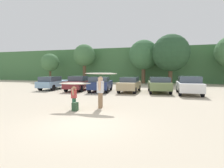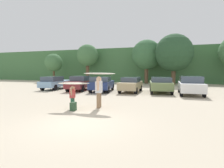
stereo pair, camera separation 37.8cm
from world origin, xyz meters
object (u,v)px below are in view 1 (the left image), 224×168
(parked_car_maroon, at_px, (79,83))
(person_child, at_px, (74,96))
(person_adult, at_px, (100,90))
(backpack_dropped, at_px, (75,107))
(parked_car_white, at_px, (189,85))
(parked_car_sky_blue, at_px, (53,83))
(parked_car_tan, at_px, (130,84))
(surfboard_cream, at_px, (75,83))
(surfboard_white, at_px, (101,74))
(parked_car_navy, at_px, (100,84))
(parked_car_olive_green, at_px, (159,84))

(parked_car_maroon, relative_size, person_child, 3.91)
(person_adult, bearing_deg, backpack_dropped, 40.69)
(person_child, relative_size, backpack_dropped, 2.83)
(parked_car_white, xyz_separation_m, person_adult, (-5.50, -7.86, 0.16))
(parked_car_sky_blue, xyz_separation_m, backpack_dropped, (7.72, -9.21, -0.54))
(parked_car_tan, distance_m, surfboard_cream, 8.87)
(parked_car_tan, distance_m, surfboard_white, 8.22)
(parked_car_navy, height_order, surfboard_cream, parked_car_navy)
(parked_car_navy, distance_m, parked_car_white, 8.34)
(parked_car_olive_green, distance_m, parked_car_white, 2.67)
(parked_car_white, distance_m, person_adult, 9.60)
(parked_car_navy, relative_size, parked_car_tan, 1.05)
(parked_car_white, relative_size, person_adult, 2.55)
(parked_car_olive_green, distance_m, surfboard_cream, 9.98)
(parked_car_maroon, relative_size, surfboard_cream, 2.67)
(person_adult, distance_m, backpack_dropped, 1.74)
(parked_car_navy, relative_size, surfboard_white, 2.18)
(parked_car_sky_blue, height_order, parked_car_olive_green, parked_car_olive_green)
(parked_car_maroon, bearing_deg, person_adult, -153.36)
(surfboard_white, xyz_separation_m, backpack_dropped, (-1.02, -1.15, -1.75))
(parked_car_sky_blue, height_order, parked_car_navy, parked_car_navy)
(parked_car_tan, height_order, surfboard_cream, surfboard_cream)
(parked_car_navy, relative_size, person_child, 3.35)
(parked_car_olive_green, xyz_separation_m, backpack_dropped, (-3.88, -9.58, -0.59))
(parked_car_sky_blue, bearing_deg, parked_car_navy, -98.96)
(person_adult, bearing_deg, parked_car_sky_blue, -51.82)
(parked_car_sky_blue, relative_size, parked_car_maroon, 0.96)
(parked_car_tan, xyz_separation_m, surfboard_white, (-0.01, -8.13, 1.20))
(person_adult, relative_size, person_child, 1.42)
(parked_car_olive_green, bearing_deg, backpack_dropped, 149.71)
(person_adult, xyz_separation_m, surfboard_white, (0.03, -0.04, 0.95))
(person_adult, bearing_deg, parked_car_olive_green, -118.12)
(parked_car_olive_green, height_order, parked_car_white, parked_car_white)
(parked_car_tan, xyz_separation_m, person_adult, (-0.04, -8.10, 0.24))
(parked_car_white, relative_size, backpack_dropped, 10.25)
(parked_car_tan, height_order, parked_car_white, parked_car_white)
(parked_car_maroon, xyz_separation_m, parked_car_white, (11.01, -0.13, 0.06))
(parked_car_navy, height_order, parked_car_white, parked_car_white)
(person_adult, bearing_deg, parked_car_white, -134.12)
(backpack_dropped, bearing_deg, person_child, 123.95)
(parked_car_maroon, bearing_deg, parked_car_tan, -96.97)
(person_adult, height_order, person_child, person_adult)
(parked_car_white, height_order, person_child, parked_car_white)
(surfboard_white, relative_size, backpack_dropped, 4.35)
(parked_car_olive_green, distance_m, person_adult, 8.88)
(parked_car_olive_green, bearing_deg, surfboard_white, 153.06)
(surfboard_white, bearing_deg, parked_car_white, -124.82)
(parked_car_sky_blue, height_order, parked_car_white, parked_car_white)
(surfboard_white, height_order, backpack_dropped, surfboard_white)
(parked_car_sky_blue, height_order, parked_car_tan, same)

